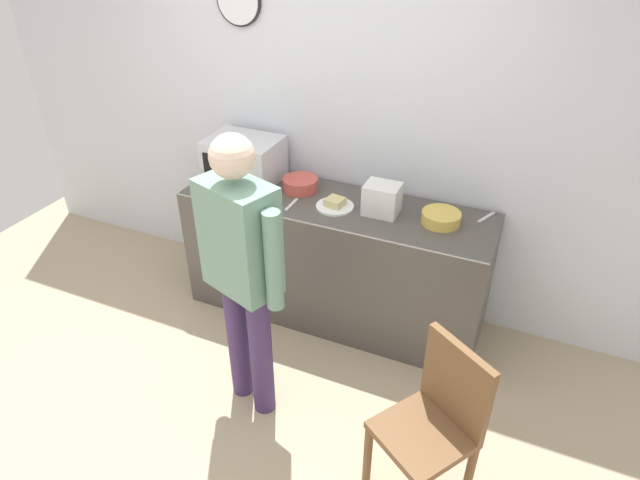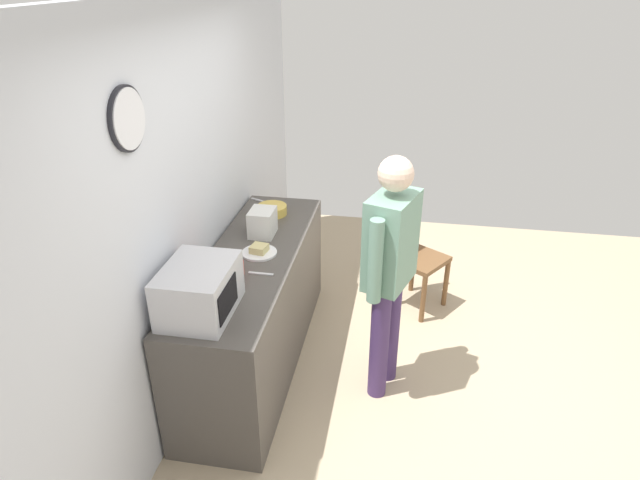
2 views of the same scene
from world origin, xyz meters
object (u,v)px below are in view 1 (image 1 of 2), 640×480
(fork_utensil, at_px, (291,205))
(spoon_utensil, at_px, (486,217))
(microwave, at_px, (244,159))
(sandwich_plate, at_px, (335,205))
(wooden_chair, at_px, (435,420))
(toaster, at_px, (382,199))
(person_standing, at_px, (242,263))
(cereal_bowl, at_px, (300,184))
(salad_bowl, at_px, (441,218))

(fork_utensil, distance_m, spoon_utensil, 1.25)
(microwave, relative_size, fork_utensil, 2.94)
(sandwich_plate, relative_size, spoon_utensil, 1.46)
(microwave, distance_m, wooden_chair, 2.19)
(microwave, bearing_deg, sandwich_plate, -10.53)
(toaster, xyz_separation_m, person_standing, (-0.45, -0.97, -0.00))
(microwave, relative_size, sandwich_plate, 2.01)
(toaster, distance_m, fork_utensil, 0.60)
(fork_utensil, height_order, person_standing, person_standing)
(spoon_utensil, distance_m, wooden_chair, 1.41)
(cereal_bowl, height_order, fork_utensil, cereal_bowl)
(person_standing, bearing_deg, cereal_bowl, 98.87)
(cereal_bowl, bearing_deg, toaster, -7.86)
(sandwich_plate, distance_m, toaster, 0.31)
(person_standing, height_order, wooden_chair, person_standing)
(microwave, height_order, fork_utensil, microwave)
(microwave, height_order, cereal_bowl, microwave)
(toaster, height_order, fork_utensil, toaster)
(sandwich_plate, height_order, cereal_bowl, cereal_bowl)
(sandwich_plate, distance_m, wooden_chair, 1.52)
(spoon_utensil, relative_size, person_standing, 0.10)
(salad_bowl, relative_size, person_standing, 0.14)
(sandwich_plate, relative_size, person_standing, 0.14)
(cereal_bowl, bearing_deg, microwave, 179.93)
(microwave, height_order, wooden_chair, microwave)
(microwave, distance_m, toaster, 1.06)
(sandwich_plate, height_order, toaster, toaster)
(sandwich_plate, relative_size, wooden_chair, 0.26)
(microwave, relative_size, cereal_bowl, 2.06)
(sandwich_plate, xyz_separation_m, salad_bowl, (0.68, 0.08, 0.02))
(microwave, distance_m, cereal_bowl, 0.45)
(salad_bowl, xyz_separation_m, wooden_chair, (0.30, -1.17, -0.43))
(fork_utensil, distance_m, person_standing, 0.85)
(salad_bowl, xyz_separation_m, person_standing, (-0.83, -1.00, 0.06))
(microwave, bearing_deg, person_standing, -60.40)
(person_standing, bearing_deg, fork_utensil, 98.42)
(salad_bowl, xyz_separation_m, cereal_bowl, (-0.99, 0.06, 0.01))
(sandwich_plate, distance_m, cereal_bowl, 0.35)
(cereal_bowl, bearing_deg, wooden_chair, -43.55)
(sandwich_plate, bearing_deg, toaster, 10.32)
(spoon_utensil, bearing_deg, microwave, -175.88)
(fork_utensil, bearing_deg, spoon_utensil, 16.08)
(salad_bowl, height_order, toaster, toaster)
(cereal_bowl, distance_m, spoon_utensil, 1.25)
(sandwich_plate, height_order, spoon_utensil, sandwich_plate)
(cereal_bowl, height_order, person_standing, person_standing)
(sandwich_plate, xyz_separation_m, fork_utensil, (-0.27, -0.09, -0.02))
(microwave, xyz_separation_m, spoon_utensil, (1.68, 0.12, -0.15))
(microwave, height_order, toaster, microwave)
(salad_bowl, distance_m, wooden_chair, 1.28)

